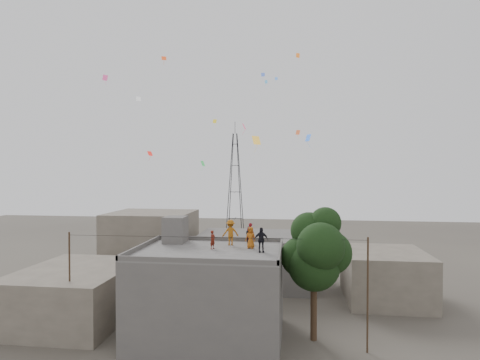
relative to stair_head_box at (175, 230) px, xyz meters
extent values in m
plane|color=#443E37|center=(3.20, -2.60, -7.10)|extent=(140.00, 140.00, 0.00)
cube|color=#54514E|center=(3.20, -2.60, -4.10)|extent=(10.00, 8.00, 6.00)
cube|color=#5D5B57|center=(3.20, -2.60, -1.05)|extent=(10.00, 8.00, 0.10)
cube|color=#54514E|center=(3.20, 1.32, -0.85)|extent=(10.00, 0.15, 0.30)
cube|color=#54514E|center=(3.20, -6.53, -0.85)|extent=(10.00, 0.15, 0.30)
cube|color=#54514E|center=(8.12, -2.60, -0.85)|extent=(0.15, 8.00, 0.30)
cube|color=#54514E|center=(-1.72, -2.60, -0.85)|extent=(0.15, 8.00, 0.30)
cube|color=#54514E|center=(0.00, 0.00, 0.00)|extent=(1.60, 1.80, 2.00)
cube|color=#60574C|center=(-7.80, -0.60, -5.10)|extent=(8.00, 10.00, 4.00)
cube|color=#54514E|center=(5.20, 11.40, -4.60)|extent=(12.00, 9.00, 5.00)
cube|color=#60574C|center=(-6.80, 13.40, -3.60)|extent=(9.00, 8.00, 7.00)
cube|color=#60574C|center=(17.20, 7.40, -4.90)|extent=(7.00, 8.00, 4.40)
cylinder|color=black|center=(10.40, -2.10, -5.10)|extent=(0.44, 0.44, 4.00)
cylinder|color=black|center=(10.55, -2.00, -3.50)|extent=(0.64, 0.91, 2.14)
sphere|color=black|center=(10.40, -2.10, -1.90)|extent=(3.60, 3.60, 3.60)
sphere|color=black|center=(11.50, -1.80, -1.10)|extent=(3.00, 3.00, 3.00)
sphere|color=black|center=(9.50, -1.60, -1.50)|extent=(2.80, 2.80, 2.80)
sphere|color=black|center=(10.80, -2.90, -0.50)|extent=(3.20, 3.20, 3.20)
sphere|color=black|center=(10.10, -1.20, 0.30)|extent=(2.60, 2.60, 2.60)
sphere|color=black|center=(11.20, -1.50, 0.90)|extent=(2.20, 2.20, 2.20)
cylinder|color=black|center=(-6.30, -4.10, -3.40)|extent=(0.12, 0.12, 7.40)
cylinder|color=black|center=(13.70, -3.60, -3.40)|extent=(0.12, 0.12, 7.40)
cylinder|color=black|center=(3.70, -3.85, 0.10)|extent=(20.00, 0.52, 0.02)
cylinder|color=black|center=(-1.65, 36.55, 1.90)|extent=(1.27, 1.27, 18.01)
cylinder|color=black|center=(0.05, 36.55, 1.90)|extent=(1.27, 1.27, 18.01)
cylinder|color=black|center=(0.05, 38.25, 1.90)|extent=(1.27, 1.27, 18.01)
cylinder|color=black|center=(-1.65, 38.25, 1.90)|extent=(1.27, 1.27, 18.01)
cube|color=black|center=(-0.80, 37.40, -3.50)|extent=(2.36, 0.08, 0.08)
cube|color=black|center=(-0.80, 37.40, -3.50)|extent=(0.08, 2.36, 0.08)
cube|color=black|center=(-0.80, 37.40, 1.00)|extent=(1.81, 0.08, 0.08)
cube|color=black|center=(-0.80, 37.40, 1.00)|extent=(0.08, 1.81, 0.08)
cube|color=black|center=(-0.80, 37.40, 5.50)|extent=(1.26, 0.08, 0.08)
cube|color=black|center=(-0.80, 37.40, 5.50)|extent=(0.08, 1.26, 0.08)
cube|color=black|center=(-0.80, 37.40, 9.10)|extent=(0.82, 0.08, 0.08)
cube|color=black|center=(-0.80, 37.40, 9.10)|extent=(0.08, 0.82, 0.08)
cylinder|color=black|center=(-0.80, 37.40, 11.90)|extent=(0.08, 0.08, 2.00)
imported|color=maroon|center=(5.79, 0.19, -0.21)|extent=(0.67, 0.54, 1.59)
imported|color=#B15814|center=(5.98, -1.53, -0.23)|extent=(0.85, 0.66, 1.53)
imported|color=black|center=(5.67, 0.37, -0.35)|extent=(0.78, 0.80, 1.30)
imported|color=black|center=(6.83, -2.85, -0.16)|extent=(1.06, 0.63, 1.69)
imported|color=#A35B12|center=(4.37, -0.50, -0.06)|extent=(1.37, 1.03, 1.88)
imported|color=#631A0F|center=(3.36, -2.15, -0.35)|extent=(0.49, 0.56, 1.30)
plane|color=#FF241A|center=(-3.04, 2.81, 5.99)|extent=(0.42, 0.50, 0.38)
plane|color=#F82760|center=(4.90, 3.50, 8.23)|extent=(0.26, 0.54, 0.48)
plane|color=yellow|center=(1.38, 8.71, 9.37)|extent=(0.39, 0.35, 0.35)
plane|color=blue|center=(10.17, 3.14, 7.20)|extent=(0.48, 0.61, 0.57)
plane|color=silver|center=(-6.36, 8.66, 11.73)|extent=(0.45, 0.36, 0.43)
plane|color=orange|center=(9.40, 10.29, 15.90)|extent=(0.37, 0.29, 0.42)
plane|color=#35C659|center=(1.82, 1.56, 5.11)|extent=(0.44, 0.47, 0.42)
plane|color=orange|center=(9.41, 8.86, 8.20)|extent=(0.46, 0.41, 0.43)
plane|color=#E44718|center=(-0.69, -0.49, 12.99)|extent=(0.39, 0.30, 0.32)
plane|color=#486AD8|center=(5.80, 12.49, 14.66)|extent=(0.38, 0.07, 0.37)
plane|color=#E6488E|center=(-5.63, 0.03, 11.80)|extent=(0.35, 0.45, 0.41)
plane|color=yellow|center=(6.50, -2.70, 6.58)|extent=(0.60, 0.59, 0.59)
plane|color=#5291F8|center=(7.05, 15.67, 14.93)|extent=(0.32, 0.05, 0.31)
plane|color=#49A3DB|center=(5.89, 16.13, 14.72)|extent=(0.34, 0.23, 0.36)
camera|label=1|loc=(8.97, -29.77, 4.47)|focal=30.00mm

